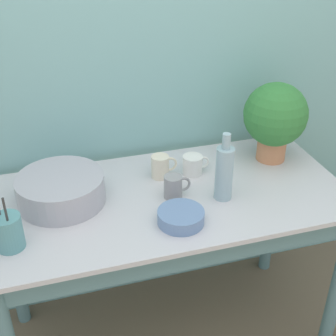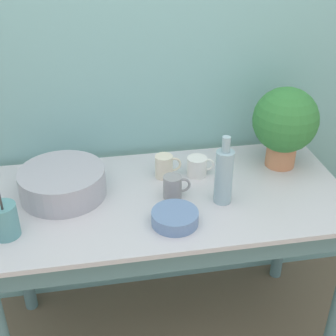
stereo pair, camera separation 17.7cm
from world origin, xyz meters
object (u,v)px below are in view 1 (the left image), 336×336
Objects in this scene: mug_white at (193,165)px; bowl_small_blue at (181,217)px; bottle_tall at (224,172)px; mug_cream at (161,166)px; potted_plant at (275,117)px; mug_grey at (174,187)px; utensil_cup at (9,232)px; bowl_wash_large at (61,189)px.

bowl_small_blue is (-0.15, -0.31, -0.02)m from mug_white.
mug_cream is (-0.19, 0.22, -0.07)m from bottle_tall.
potted_plant reaches higher than mug_grey.
utensil_cup is at bearing 176.49° from bowl_small_blue.
utensil_cup is at bearing -165.08° from potted_plant.
mug_cream reaches higher than mug_grey.
bowl_small_blue is at bearing -152.65° from bottle_tall.
bowl_small_blue is (-0.53, -0.33, -0.18)m from potted_plant.
bowl_wash_large is at bearing 165.88° from bottle_tall.
mug_cream is 0.52× the size of utensil_cup.
utensil_cup is (-0.19, -0.22, 0.01)m from bowl_wash_large.
bowl_wash_large is at bearing 146.90° from bowl_small_blue.
mug_grey is at bearing 81.46° from bowl_small_blue.
utensil_cup reaches higher than bowl_small_blue.
potted_plant is 2.07× the size of bowl_small_blue.
mug_white is at bearing -4.98° from mug_cream.
bottle_tall reaches higher than mug_white.
utensil_cup is (-0.74, -0.28, 0.02)m from mug_white.
mug_cream is 0.32m from bowl_small_blue.
potted_plant is 0.53m from mug_cream.
bottle_tall is 0.79m from utensil_cup.
bottle_tall is at bearing 5.09° from utensil_cup.
bottle_tall reaches higher than bowl_small_blue.
bottle_tall is 1.30× the size of utensil_cup.
potted_plant is at bearing 3.02° from mug_white.
utensil_cup reaches higher than bowl_wash_large.
bowl_wash_large is at bearing -174.26° from mug_white.
potted_plant is 3.27× the size of mug_grey.
mug_cream is at bearing 9.25° from bowl_wash_large.
mug_white is 1.09× the size of mug_grey.
mug_cream is at bearing 92.27° from mug_grey.
mug_white is (-0.05, 0.21, -0.07)m from bottle_tall.
bowl_small_blue is at bearing -33.10° from bowl_wash_large.
bottle_tall is 0.25m from bowl_small_blue.
bowl_small_blue is at bearing -93.25° from mug_cream.
bowl_small_blue is (0.39, -0.26, -0.03)m from bowl_wash_large.
mug_white is at bearing 20.50° from utensil_cup.
bowl_wash_large is 0.55m from mug_white.
bowl_small_blue is 0.80× the size of utensil_cup.
mug_cream is at bearing -179.13° from potted_plant.
bowl_wash_large is 0.42m from mug_cream.
mug_white is 0.79m from utensil_cup.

